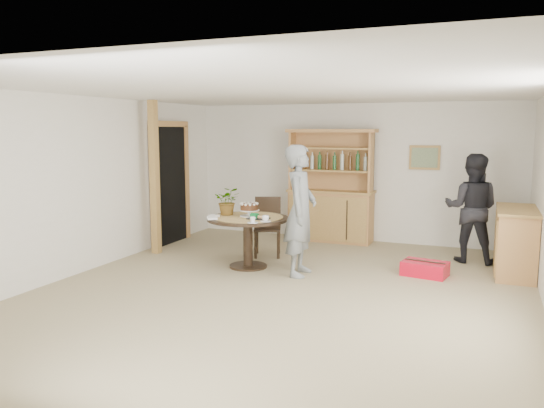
{
  "coord_description": "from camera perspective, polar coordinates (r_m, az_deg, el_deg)",
  "views": [
    {
      "loc": [
        2.3,
        -6.05,
        2.03
      ],
      "look_at": [
        -0.31,
        0.41,
        1.05
      ],
      "focal_mm": 35.0,
      "sensor_mm": 36.0,
      "label": 1
    }
  ],
  "objects": [
    {
      "name": "ground",
      "position": [
        6.78,
        1.18,
        -9.41
      ],
      "size": [
        7.0,
        7.0,
        0.0
      ],
      "primitive_type": "plane",
      "color": "tan",
      "rests_on": "ground"
    },
    {
      "name": "room_shell",
      "position": [
        6.48,
        1.28,
        5.45
      ],
      "size": [
        6.04,
        7.04,
        2.52
      ],
      "color": "white",
      "rests_on": "ground"
    },
    {
      "name": "doorway",
      "position": [
        9.64,
        -10.95,
        2.37
      ],
      "size": [
        0.13,
        1.1,
        2.18
      ],
      "color": "black",
      "rests_on": "ground"
    },
    {
      "name": "pine_post",
      "position": [
        8.84,
        -12.51,
        2.75
      ],
      "size": [
        0.12,
        0.12,
        2.5
      ],
      "primitive_type": "cube",
      "color": "tan",
      "rests_on": "ground"
    },
    {
      "name": "hutch",
      "position": [
        9.74,
        6.36,
        0.04
      ],
      "size": [
        1.62,
        0.54,
        2.04
      ],
      "color": "#B97E4E",
      "rests_on": "ground"
    },
    {
      "name": "sideboard",
      "position": [
        8.21,
        24.75,
        -3.68
      ],
      "size": [
        0.54,
        1.26,
        0.94
      ],
      "color": "#B97E4E",
      "rests_on": "ground"
    },
    {
      "name": "dining_table",
      "position": [
        7.82,
        -2.61,
        -2.5
      ],
      "size": [
        1.2,
        1.2,
        0.76
      ],
      "color": "black",
      "rests_on": "ground"
    },
    {
      "name": "dining_chair",
      "position": [
        8.59,
        -0.47,
        -2.02
      ],
      "size": [
        0.54,
        0.54,
        0.95
      ],
      "rotation": [
        0.0,
        0.0,
        0.35
      ],
      "color": "black",
      "rests_on": "ground"
    },
    {
      "name": "birthday_cake",
      "position": [
        7.82,
        -2.47,
        -0.43
      ],
      "size": [
        0.3,
        0.3,
        0.2
      ],
      "color": "white",
      "rests_on": "dining_table"
    },
    {
      "name": "flower_vase",
      "position": [
        7.96,
        -4.76,
        0.33
      ],
      "size": [
        0.47,
        0.44,
        0.42
      ],
      "primitive_type": "imported",
      "rotation": [
        0.0,
        0.0,
        0.35
      ],
      "color": "#3F7233",
      "rests_on": "dining_table"
    },
    {
      "name": "gift_tray",
      "position": [
        7.59,
        -1.53,
        -1.43
      ],
      "size": [
        0.3,
        0.2,
        0.08
      ],
      "color": "black",
      "rests_on": "dining_table"
    },
    {
      "name": "coffee_cup_a",
      "position": [
        7.38,
        -0.7,
        -1.6
      ],
      "size": [
        0.15,
        0.15,
        0.09
      ],
      "color": "white",
      "rests_on": "dining_table"
    },
    {
      "name": "coffee_cup_b",
      "position": [
        7.27,
        -2.09,
        -1.78
      ],
      "size": [
        0.15,
        0.15,
        0.08
      ],
      "color": "white",
      "rests_on": "dining_table"
    },
    {
      "name": "napkins",
      "position": [
        7.7,
        -6.36,
        -1.42
      ],
      "size": [
        0.24,
        0.33,
        0.03
      ],
      "color": "white",
      "rests_on": "dining_table"
    },
    {
      "name": "teen_boy",
      "position": [
        7.37,
        3.07,
        -0.73
      ],
      "size": [
        0.49,
        0.7,
        1.83
      ],
      "primitive_type": "imported",
      "rotation": [
        0.0,
        0.0,
        1.66
      ],
      "color": "slate",
      "rests_on": "ground"
    },
    {
      "name": "adult_person",
      "position": [
        8.66,
        20.67,
        -0.43
      ],
      "size": [
        0.85,
        0.68,
        1.67
      ],
      "primitive_type": "imported",
      "rotation": [
        0.0,
        0.0,
        3.08
      ],
      "color": "black",
      "rests_on": "ground"
    },
    {
      "name": "red_suitcase",
      "position": [
        7.77,
        16.13,
        -6.68
      ],
      "size": [
        0.66,
        0.5,
        0.21
      ],
      "rotation": [
        0.0,
        0.0,
        -0.17
      ],
      "color": "red",
      "rests_on": "ground"
    }
  ]
}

